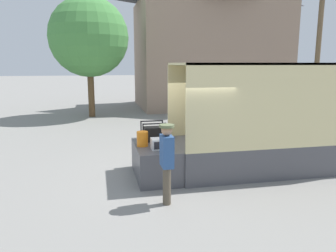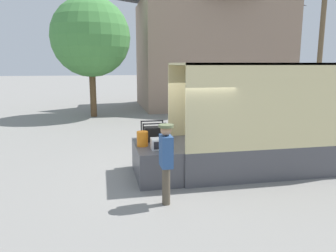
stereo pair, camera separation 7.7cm
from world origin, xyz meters
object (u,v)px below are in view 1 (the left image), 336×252
utility_pole (319,44)px  street_tree (89,37)px  orange_bucket (142,139)px  box_truck (296,136)px  microwave (161,144)px  portable_generator (154,134)px  worker_person (167,156)px

utility_pole → street_tree: bearing=168.2°
orange_bucket → utility_pole: 14.31m
orange_bucket → utility_pole: size_ratio=0.05×
box_truck → microwave: 4.20m
microwave → portable_generator: bearing=91.7°
microwave → worker_person: worker_person is taller
utility_pole → microwave: bearing=-140.7°
microwave → orange_bucket: 0.59m
box_truck → worker_person: (-4.32, -1.85, 0.18)m
box_truck → orange_bucket: (-4.61, -0.04, 0.16)m
worker_person → street_tree: size_ratio=0.27×
orange_bucket → street_tree: 11.65m
microwave → portable_generator: (-0.03, 0.94, 0.07)m
street_tree → portable_generator: bearing=-79.6°
portable_generator → street_tree: (-1.92, 10.50, 3.42)m
box_truck → orange_bucket: bearing=-179.5°
utility_pole → street_tree: 12.98m
portable_generator → utility_pole: (10.78, 7.85, 3.07)m
microwave → street_tree: 12.11m
microwave → worker_person: 1.41m
microwave → street_tree: street_tree is taller
street_tree → orange_bucket: bearing=-82.1°
portable_generator → box_truck: bearing=-6.6°
orange_bucket → utility_pole: (11.18, 8.39, 3.08)m
box_truck → street_tree: street_tree is taller
portable_generator → street_tree: street_tree is taller
portable_generator → utility_pole: 13.69m
microwave → orange_bucket: orange_bucket is taller
microwave → utility_pole: bearing=39.3°
box_truck → street_tree: bearing=119.2°
microwave → orange_bucket: size_ratio=1.27×
box_truck → utility_pole: bearing=51.8°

